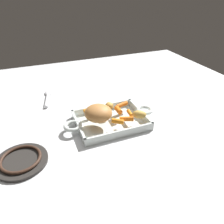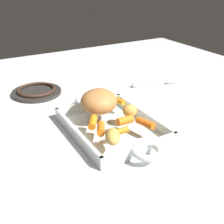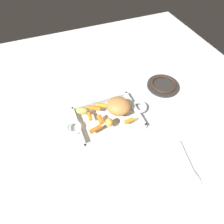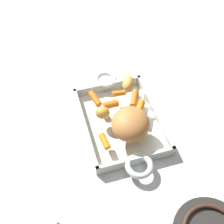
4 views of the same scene
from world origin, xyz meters
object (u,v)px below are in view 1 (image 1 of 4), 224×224
(baby_carrot_center_right, at_px, (122,105))
(stove_burner_rear, at_px, (21,160))
(pork_roast, at_px, (98,113))
(baby_carrot_northeast, at_px, (118,121))
(roasting_dish, at_px, (111,121))
(serving_spoon, at_px, (48,96))
(potato_halved, at_px, (139,114))
(potato_corner, at_px, (109,106))
(baby_carrot_center_left, at_px, (127,119))
(baby_carrot_northwest, at_px, (130,113))
(baby_carrot_southwest, at_px, (118,110))
(baby_carrot_short, at_px, (89,110))

(baby_carrot_center_right, height_order, stove_burner_rear, baby_carrot_center_right)
(stove_burner_rear, bearing_deg, pork_roast, -162.80)
(baby_carrot_northeast, bearing_deg, baby_carrot_center_right, -121.46)
(roasting_dish, xyz_separation_m, serving_spoon, (0.23, -0.36, -0.01))
(potato_halved, relative_size, stove_burner_rear, 0.33)
(roasting_dish, xyz_separation_m, baby_carrot_northeast, (-0.01, 0.06, 0.04))
(potato_corner, bearing_deg, roasting_dish, 75.39)
(baby_carrot_northeast, bearing_deg, roasting_dish, -83.85)
(baby_carrot_center_left, xyz_separation_m, baby_carrot_northwest, (-0.04, -0.04, -0.00))
(stove_burner_rear, bearing_deg, potato_corner, -157.71)
(baby_carrot_southwest, bearing_deg, potato_corner, -49.30)
(pork_roast, distance_m, baby_carrot_southwest, 0.11)
(baby_carrot_short, distance_m, potato_halved, 0.23)
(baby_carrot_center_left, bearing_deg, baby_carrot_short, -45.89)
(potato_corner, bearing_deg, serving_spoon, -51.58)
(baby_carrot_northeast, height_order, potato_corner, potato_corner)
(roasting_dish, height_order, baby_carrot_northwest, baby_carrot_northwest)
(baby_carrot_northwest, xyz_separation_m, potato_halved, (-0.03, 0.04, 0.01))
(baby_carrot_center_left, relative_size, serving_spoon, 0.28)
(potato_halved, bearing_deg, roasting_dish, -28.81)
(serving_spoon, bearing_deg, baby_carrot_southwest, -129.73)
(baby_carrot_center_left, bearing_deg, stove_burner_rear, 6.46)
(baby_carrot_northwest, relative_size, potato_halved, 0.67)
(pork_roast, bearing_deg, baby_carrot_center_right, -154.16)
(baby_carrot_center_right, distance_m, baby_carrot_southwest, 0.06)
(roasting_dish, relative_size, baby_carrot_southwest, 9.25)
(baby_carrot_center_right, distance_m, baby_carrot_northeast, 0.15)
(baby_carrot_northeast, distance_m, potato_corner, 0.12)
(baby_carrot_center_right, relative_size, baby_carrot_northeast, 1.12)
(roasting_dish, height_order, potato_halved, potato_halved)
(baby_carrot_center_left, distance_m, stove_burner_rear, 0.44)
(pork_roast, xyz_separation_m, potato_halved, (-0.17, 0.05, -0.02))
(baby_carrot_center_right, distance_m, stove_burner_rear, 0.50)
(pork_roast, distance_m, baby_carrot_center_left, 0.12)
(baby_carrot_northwest, bearing_deg, baby_carrot_southwest, -43.76)
(baby_carrot_northeast, relative_size, potato_halved, 0.83)
(baby_carrot_southwest, relative_size, stove_burner_rear, 0.25)
(baby_carrot_northwest, xyz_separation_m, baby_carrot_short, (0.17, -0.09, 0.00))
(potato_corner, relative_size, stove_burner_rear, 0.23)
(baby_carrot_northeast, bearing_deg, stove_burner_rear, 6.71)
(baby_carrot_northwest, xyz_separation_m, potato_corner, (0.07, -0.07, 0.01))
(roasting_dish, bearing_deg, baby_carrot_center_left, 128.81)
(roasting_dish, xyz_separation_m, baby_carrot_short, (0.08, -0.07, 0.04))
(baby_carrot_short, bearing_deg, potato_corner, 168.28)
(baby_carrot_short, bearing_deg, baby_carrot_center_right, 175.27)
(stove_burner_rear, xyz_separation_m, serving_spoon, (-0.16, -0.48, -0.00))
(pork_roast, height_order, baby_carrot_northeast, pork_roast)
(pork_roast, relative_size, baby_carrot_northwest, 2.89)
(baby_carrot_center_right, relative_size, baby_carrot_short, 1.23)
(baby_carrot_center_left, xyz_separation_m, potato_corner, (0.04, -0.12, 0.01))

